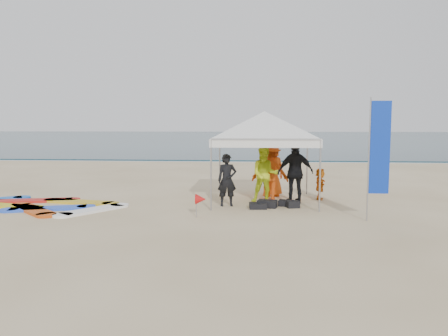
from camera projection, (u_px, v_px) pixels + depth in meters
name	position (u px, v px, depth m)	size (l,w,h in m)	color
ground	(187.00, 229.00, 10.38)	(120.00, 120.00, 0.00)	beige
ocean	(245.00, 138.00, 69.89)	(160.00, 84.00, 0.08)	#0C2633
shoreline_foam	(230.00, 161.00, 28.43)	(160.00, 1.20, 0.01)	silver
person_black_a	(227.00, 180.00, 13.20)	(0.58, 0.38, 1.59)	black
person_yellow	(265.00, 175.00, 13.75)	(0.87, 0.68, 1.79)	#D3EA21
person_orange_a	(270.00, 171.00, 14.32)	(1.20, 0.69, 1.85)	#DB4D13
person_black_b	(295.00, 173.00, 13.61)	(1.14, 0.47, 1.95)	black
person_orange_b	(272.00, 170.00, 14.89)	(0.91, 0.59, 1.85)	orange
person_seated	(320.00, 184.00, 14.33)	(0.96, 0.31, 1.03)	orange
canopy_tent	(265.00, 112.00, 13.72)	(4.36, 4.36, 3.29)	#A5A5A8
feather_flag	(379.00, 149.00, 11.03)	(0.54, 0.04, 3.16)	#A5A5A8
marker_pennant	(201.00, 199.00, 11.60)	(0.28, 0.28, 0.64)	#A5A5A8
gear_pile	(273.00, 204.00, 13.02)	(1.51, 0.86, 0.22)	black
surfboard_spread	(37.00, 205.00, 13.24)	(5.97, 3.02, 0.07)	#CE4D11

